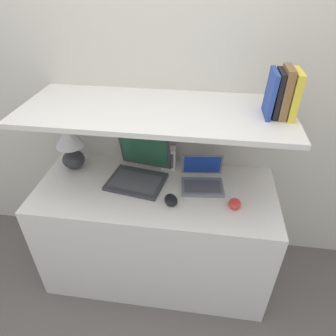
{
  "coord_description": "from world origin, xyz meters",
  "views": [
    {
      "loc": [
        0.27,
        -1.06,
        1.9
      ],
      "look_at": [
        0.08,
        0.32,
        0.92
      ],
      "focal_mm": 32.0,
      "sensor_mm": 36.0,
      "label": 1
    }
  ],
  "objects_px": {
    "table_lamp": "(70,143)",
    "laptop_small": "(202,179)",
    "laptop_large": "(139,171)",
    "second_mouse": "(235,204)",
    "book_blue": "(270,94)",
    "book_yellow": "(293,94)",
    "router_box": "(169,158)",
    "computer_mouse": "(171,200)",
    "book_brown": "(285,93)",
    "book_black": "(277,94)"
  },
  "relations": [
    {
      "from": "computer_mouse",
      "to": "book_brown",
      "type": "distance_m",
      "value": 0.81
    },
    {
      "from": "book_blue",
      "to": "table_lamp",
      "type": "bearing_deg",
      "value": 175.7
    },
    {
      "from": "second_mouse",
      "to": "laptop_large",
      "type": "bearing_deg",
      "value": 162.49
    },
    {
      "from": "book_brown",
      "to": "computer_mouse",
      "type": "bearing_deg",
      "value": -160.97
    },
    {
      "from": "laptop_large",
      "to": "book_brown",
      "type": "bearing_deg",
      "value": -1.57
    },
    {
      "from": "second_mouse",
      "to": "book_black",
      "type": "xyz_separation_m",
      "value": [
        0.14,
        0.16,
        0.58
      ]
    },
    {
      "from": "table_lamp",
      "to": "book_brown",
      "type": "height_order",
      "value": "book_brown"
    },
    {
      "from": "laptop_large",
      "to": "computer_mouse",
      "type": "distance_m",
      "value": 0.31
    },
    {
      "from": "laptop_small",
      "to": "book_brown",
      "type": "bearing_deg",
      "value": -1.42
    },
    {
      "from": "table_lamp",
      "to": "book_yellow",
      "type": "height_order",
      "value": "book_yellow"
    },
    {
      "from": "second_mouse",
      "to": "book_yellow",
      "type": "relative_size",
      "value": 0.41
    },
    {
      "from": "table_lamp",
      "to": "book_brown",
      "type": "bearing_deg",
      "value": -4.06
    },
    {
      "from": "laptop_large",
      "to": "second_mouse",
      "type": "relative_size",
      "value": 4.14
    },
    {
      "from": "laptop_large",
      "to": "laptop_small",
      "type": "height_order",
      "value": "laptop_large"
    },
    {
      "from": "table_lamp",
      "to": "laptop_small",
      "type": "xyz_separation_m",
      "value": [
        0.85,
        -0.08,
        -0.14
      ]
    },
    {
      "from": "book_yellow",
      "to": "book_blue",
      "type": "bearing_deg",
      "value": 180.0
    },
    {
      "from": "second_mouse",
      "to": "book_brown",
      "type": "distance_m",
      "value": 0.64
    },
    {
      "from": "table_lamp",
      "to": "book_black",
      "type": "distance_m",
      "value": 1.25
    },
    {
      "from": "table_lamp",
      "to": "second_mouse",
      "type": "xyz_separation_m",
      "value": [
        1.04,
        -0.25,
        -0.16
      ]
    },
    {
      "from": "second_mouse",
      "to": "book_yellow",
      "type": "height_order",
      "value": "book_yellow"
    },
    {
      "from": "laptop_small",
      "to": "computer_mouse",
      "type": "distance_m",
      "value": 0.25
    },
    {
      "from": "second_mouse",
      "to": "table_lamp",
      "type": "bearing_deg",
      "value": 166.5
    },
    {
      "from": "computer_mouse",
      "to": "second_mouse",
      "type": "xyz_separation_m",
      "value": [
        0.36,
        0.02,
        0.0
      ]
    },
    {
      "from": "book_brown",
      "to": "book_blue",
      "type": "relative_size",
      "value": 1.08
    },
    {
      "from": "laptop_small",
      "to": "second_mouse",
      "type": "xyz_separation_m",
      "value": [
        0.19,
        -0.17,
        -0.02
      ]
    },
    {
      "from": "table_lamp",
      "to": "computer_mouse",
      "type": "xyz_separation_m",
      "value": [
        0.68,
        -0.27,
        -0.16
      ]
    },
    {
      "from": "table_lamp",
      "to": "computer_mouse",
      "type": "height_order",
      "value": "table_lamp"
    },
    {
      "from": "laptop_small",
      "to": "router_box",
      "type": "relative_size",
      "value": 1.8
    },
    {
      "from": "table_lamp",
      "to": "router_box",
      "type": "distance_m",
      "value": 0.63
    },
    {
      "from": "book_yellow",
      "to": "book_brown",
      "type": "relative_size",
      "value": 0.94
    },
    {
      "from": "book_brown",
      "to": "book_blue",
      "type": "bearing_deg",
      "value": 180.0
    },
    {
      "from": "laptop_large",
      "to": "book_brown",
      "type": "xyz_separation_m",
      "value": [
        0.75,
        -0.02,
        0.55
      ]
    },
    {
      "from": "second_mouse",
      "to": "book_black",
      "type": "bearing_deg",
      "value": 50.42
    },
    {
      "from": "book_black",
      "to": "book_yellow",
      "type": "bearing_deg",
      "value": 0.0
    },
    {
      "from": "book_yellow",
      "to": "book_blue",
      "type": "distance_m",
      "value": 0.11
    },
    {
      "from": "computer_mouse",
      "to": "table_lamp",
      "type": "bearing_deg",
      "value": 158.6
    },
    {
      "from": "laptop_small",
      "to": "book_black",
      "type": "distance_m",
      "value": 0.65
    },
    {
      "from": "laptop_small",
      "to": "book_black",
      "type": "height_order",
      "value": "book_black"
    },
    {
      "from": "computer_mouse",
      "to": "book_brown",
      "type": "xyz_separation_m",
      "value": [
        0.53,
        0.18,
        0.59
      ]
    },
    {
      "from": "computer_mouse",
      "to": "book_black",
      "type": "relative_size",
      "value": 0.53
    },
    {
      "from": "computer_mouse",
      "to": "book_blue",
      "type": "distance_m",
      "value": 0.76
    },
    {
      "from": "laptop_large",
      "to": "router_box",
      "type": "relative_size",
      "value": 2.55
    },
    {
      "from": "laptop_large",
      "to": "book_black",
      "type": "xyz_separation_m",
      "value": [
        0.72,
        -0.02,
        0.55
      ]
    },
    {
      "from": "book_yellow",
      "to": "router_box",
      "type": "bearing_deg",
      "value": 165.37
    },
    {
      "from": "router_box",
      "to": "second_mouse",
      "type": "bearing_deg",
      "value": -38.04
    },
    {
      "from": "table_lamp",
      "to": "book_yellow",
      "type": "distance_m",
      "value": 1.32
    },
    {
      "from": "laptop_large",
      "to": "laptop_small",
      "type": "distance_m",
      "value": 0.39
    },
    {
      "from": "table_lamp",
      "to": "book_blue",
      "type": "relative_size",
      "value": 1.4
    },
    {
      "from": "router_box",
      "to": "book_black",
      "type": "xyz_separation_m",
      "value": [
        0.55,
        -0.16,
        0.53
      ]
    },
    {
      "from": "router_box",
      "to": "book_blue",
      "type": "xyz_separation_m",
      "value": [
        0.52,
        -0.16,
        0.53
      ]
    }
  ]
}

